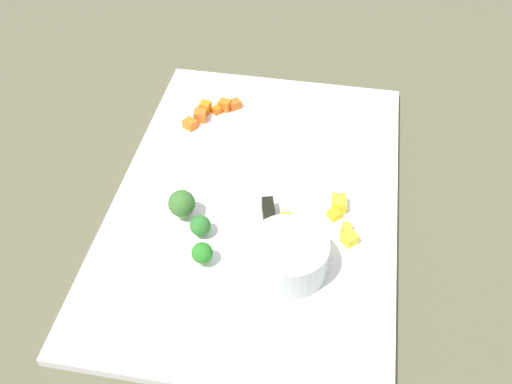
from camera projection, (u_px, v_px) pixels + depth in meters
The scene contains 18 objects.
ground_plane at pixel (256, 203), 0.78m from camera, with size 4.00×4.00×0.00m, color brown.
cutting_board at pixel (256, 200), 0.78m from camera, with size 0.54×0.37×0.01m, color white.
prep_bowl at pixel (289, 256), 0.68m from camera, with size 0.09×0.09×0.05m, color #B6BEB8.
chef_knife at pixel (264, 183), 0.78m from camera, with size 0.35×0.11×0.02m.
carrot_dice_0 at pixel (205, 107), 0.90m from camera, with size 0.02×0.02×0.02m, color orange.
carrot_dice_1 at pixel (200, 116), 0.88m from camera, with size 0.02×0.02×0.02m, color orange.
carrot_dice_2 at pixel (235, 104), 0.90m from camera, with size 0.01×0.02×0.01m, color orange.
carrot_dice_3 at pixel (190, 124), 0.87m from camera, with size 0.02×0.02×0.01m, color orange.
carrot_dice_4 at pixel (216, 110), 0.90m from camera, with size 0.01×0.01×0.01m, color orange.
carrot_dice_5 at pixel (225, 105), 0.90m from camera, with size 0.02×0.02×0.02m, color orange.
pepper_dice_0 at pixel (286, 220), 0.74m from camera, with size 0.02×0.02×0.01m, color yellow.
pepper_dice_1 at pixel (339, 202), 0.76m from camera, with size 0.02×0.02×0.02m, color yellow.
pepper_dice_2 at pixel (350, 238), 0.72m from camera, with size 0.02×0.02×0.01m, color yellow.
pepper_dice_3 at pixel (346, 229), 0.73m from camera, with size 0.01×0.01×0.01m, color yellow.
pepper_dice_4 at pixel (334, 214), 0.75m from camera, with size 0.01×0.01×0.01m, color yellow.
broccoli_floret_0 at pixel (202, 253), 0.69m from camera, with size 0.03×0.03×0.03m.
broccoli_floret_1 at pixel (200, 226), 0.72m from camera, with size 0.03×0.03×0.03m.
broccoli_floret_2 at pixel (182, 204), 0.73m from camera, with size 0.03×0.03×0.04m.
Camera 1 is at (0.53, 0.09, 0.57)m, focal length 41.13 mm.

